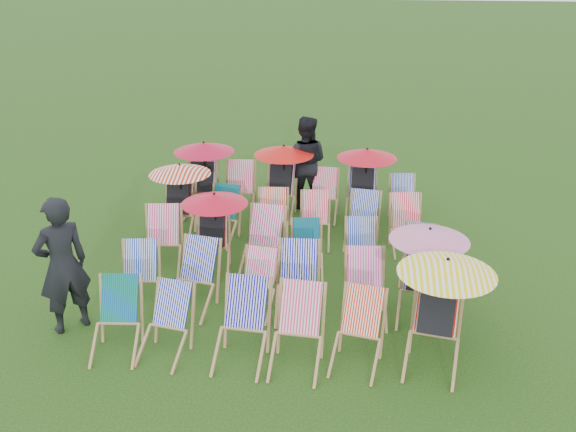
# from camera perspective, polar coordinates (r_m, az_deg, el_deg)

# --- Properties ---
(ground) EXTENTS (100.00, 100.00, 0.00)m
(ground) POSITION_cam_1_polar(r_m,az_deg,el_deg) (10.32, -0.11, -5.20)
(ground) COLOR #17330B
(ground) RESTS_ON ground
(deckchair_0) EXTENTS (0.68, 0.89, 0.92)m
(deckchair_0) POSITION_cam_1_polar(r_m,az_deg,el_deg) (8.61, -15.06, -8.94)
(deckchair_0) COLOR #9B7348
(deckchair_0) RESTS_ON ground
(deckchair_1) EXTENTS (0.72, 0.90, 0.88)m
(deckchair_1) POSITION_cam_1_polar(r_m,az_deg,el_deg) (8.43, -10.87, -9.43)
(deckchair_1) COLOR #9B7348
(deckchair_1) RESTS_ON ground
(deckchair_2) EXTENTS (0.72, 0.95, 0.98)m
(deckchair_2) POSITION_cam_1_polar(r_m,az_deg,el_deg) (8.17, -4.15, -9.73)
(deckchair_2) COLOR #9B7348
(deckchair_2) RESTS_ON ground
(deckchair_3) EXTENTS (0.71, 0.94, 0.97)m
(deckchair_3) POSITION_cam_1_polar(r_m,az_deg,el_deg) (8.05, 0.82, -10.24)
(deckchair_3) COLOR #9B7348
(deckchair_3) RESTS_ON ground
(deckchair_4) EXTENTS (0.76, 0.94, 0.91)m
(deckchair_4) POSITION_cam_1_polar(r_m,az_deg,el_deg) (8.14, 6.25, -10.26)
(deckchair_4) COLOR #9B7348
(deckchair_4) RESTS_ON ground
(deckchair_5) EXTENTS (1.20, 1.28, 1.42)m
(deckchair_5) POSITION_cam_1_polar(r_m,az_deg,el_deg) (8.15, 13.19, -8.29)
(deckchair_5) COLOR #9B7348
(deckchair_5) RESTS_ON ground
(deckchair_6) EXTENTS (0.70, 0.89, 0.90)m
(deckchair_6) POSITION_cam_1_polar(r_m,az_deg,el_deg) (9.53, -13.16, -5.42)
(deckchair_6) COLOR #9B7348
(deckchair_6) RESTS_ON ground
(deckchair_7) EXTENTS (0.77, 0.97, 0.95)m
(deckchair_7) POSITION_cam_1_polar(r_m,az_deg,el_deg) (9.33, -8.46, -5.48)
(deckchair_7) COLOR #9B7348
(deckchair_7) RESTS_ON ground
(deckchair_8) EXTENTS (0.66, 0.84, 0.84)m
(deckchair_8) POSITION_cam_1_polar(r_m,az_deg,el_deg) (9.21, -2.85, -6.07)
(deckchair_8) COLOR #9B7348
(deckchair_8) RESTS_ON ground
(deckchair_9) EXTENTS (0.68, 0.93, 0.98)m
(deckchair_9) POSITION_cam_1_polar(r_m,az_deg,el_deg) (9.09, 0.89, -5.96)
(deckchair_9) COLOR #9B7348
(deckchair_9) RESTS_ON ground
(deckchair_10) EXTENTS (0.67, 0.89, 0.92)m
(deckchair_10) POSITION_cam_1_polar(r_m,az_deg,el_deg) (9.08, 6.94, -6.40)
(deckchair_10) COLOR #9B7348
(deckchair_10) RESTS_ON ground
(deckchair_11) EXTENTS (1.11, 1.17, 1.31)m
(deckchair_11) POSITION_cam_1_polar(r_m,az_deg,el_deg) (9.13, 11.91, -4.90)
(deckchair_11) COLOR #9B7348
(deckchair_11) RESTS_ON ground
(deckchair_12) EXTENTS (0.75, 0.97, 0.97)m
(deckchair_12) POSITION_cam_1_polar(r_m,az_deg,el_deg) (10.47, -11.18, -2.26)
(deckchair_12) COLOR #9B7348
(deckchair_12) RESTS_ON ground
(deckchair_13) EXTENTS (1.06, 1.14, 1.26)m
(deckchair_13) POSITION_cam_1_polar(r_m,az_deg,el_deg) (10.29, -6.71, -1.31)
(deckchair_13) COLOR #9B7348
(deckchair_13) RESTS_ON ground
(deckchair_14) EXTENTS (0.75, 0.97, 0.98)m
(deckchair_14) POSITION_cam_1_polar(r_m,az_deg,el_deg) (10.24, -2.31, -2.39)
(deckchair_14) COLOR #9B7348
(deckchair_14) RESTS_ON ground
(deckchair_15) EXTENTS (0.61, 0.80, 0.82)m
(deckchair_15) POSITION_cam_1_polar(r_m,az_deg,el_deg) (10.18, 1.68, -3.06)
(deckchair_15) COLOR #9B7348
(deckchair_15) RESTS_ON ground
(deckchair_16) EXTENTS (0.64, 0.84, 0.85)m
(deckchair_16) POSITION_cam_1_polar(r_m,az_deg,el_deg) (10.18, 6.64, -3.09)
(deckchair_16) COLOR #9B7348
(deckchair_16) RESTS_ON ground
(deckchair_17) EXTENTS (0.64, 0.82, 0.82)m
(deckchair_17) POSITION_cam_1_polar(r_m,az_deg,el_deg) (10.21, 11.53, -3.46)
(deckchair_17) COLOR #9B7348
(deckchair_17) RESTS_ON ground
(deckchair_18) EXTENTS (1.09, 1.14, 1.30)m
(deckchair_18) POSITION_cam_1_polar(r_m,az_deg,el_deg) (11.58, -9.77, 1.50)
(deckchair_18) COLOR #9B7348
(deckchair_18) RESTS_ON ground
(deckchair_19) EXTENTS (0.74, 0.93, 0.92)m
(deckchair_19) POSITION_cam_1_polar(r_m,az_deg,el_deg) (11.36, -6.03, 0.03)
(deckchair_19) COLOR #9B7348
(deckchair_19) RESTS_ON ground
(deckchair_20) EXTENTS (0.64, 0.85, 0.88)m
(deckchair_20) POSITION_cam_1_polar(r_m,az_deg,el_deg) (11.23, -1.39, -0.22)
(deckchair_20) COLOR #9B7348
(deckchair_20) RESTS_ON ground
(deckchair_21) EXTENTS (0.60, 0.82, 0.86)m
(deckchair_21) POSITION_cam_1_polar(r_m,az_deg,el_deg) (11.18, 2.39, -0.41)
(deckchair_21) COLOR #9B7348
(deckchair_21) RESTS_ON ground
(deckchair_22) EXTENTS (0.68, 0.88, 0.88)m
(deckchair_22) POSITION_cam_1_polar(r_m,az_deg,el_deg) (11.21, 6.65, -0.43)
(deckchair_22) COLOR #9B7348
(deckchair_22) RESTS_ON ground
(deckchair_23) EXTENTS (0.70, 0.89, 0.90)m
(deckchair_23) POSITION_cam_1_polar(r_m,az_deg,el_deg) (11.12, 10.63, -0.83)
(deckchair_23) COLOR #9B7348
(deckchair_23) RESTS_ON ground
(deckchair_24) EXTENTS (1.16, 1.22, 1.38)m
(deckchair_24) POSITION_cam_1_polar(r_m,az_deg,el_deg) (12.49, -7.65, 3.49)
(deckchair_24) COLOR #9B7348
(deckchair_24) RESTS_ON ground
(deckchair_25) EXTENTS (0.67, 0.91, 0.96)m
(deckchair_25) POSITION_cam_1_polar(r_m,az_deg,el_deg) (12.44, -4.38, 2.33)
(deckchair_25) COLOR #9B7348
(deckchair_25) RESTS_ON ground
(deckchair_26) EXTENTS (1.14, 1.20, 1.36)m
(deckchair_26) POSITION_cam_1_polar(r_m,az_deg,el_deg) (12.26, -0.65, 3.27)
(deckchair_26) COLOR #9B7348
(deckchair_26) RESTS_ON ground
(deckchair_27) EXTENTS (0.62, 0.84, 0.89)m
(deckchair_27) POSITION_cam_1_polar(r_m,az_deg,el_deg) (12.24, 3.14, 1.83)
(deckchair_27) COLOR #9B7348
(deckchair_27) RESTS_ON ground
(deckchair_28) EXTENTS (1.13, 1.17, 1.34)m
(deckchair_28) POSITION_cam_1_polar(r_m,az_deg,el_deg) (12.21, 6.70, 2.97)
(deckchair_28) COLOR #9B7348
(deckchair_28) RESTS_ON ground
(deckchair_29) EXTENTS (0.59, 0.78, 0.81)m
(deckchair_29) POSITION_cam_1_polar(r_m,az_deg,el_deg) (12.32, 10.23, 1.44)
(deckchair_29) COLOR #9B7348
(deckchair_29) RESTS_ON ground
(person_left) EXTENTS (0.83, 0.83, 1.94)m
(person_left) POSITION_cam_1_polar(r_m,az_deg,el_deg) (9.03, -19.43, -4.15)
(person_left) COLOR black
(person_left) RESTS_ON ground
(person_rear) EXTENTS (0.96, 0.79, 1.85)m
(person_rear) POSITION_cam_1_polar(r_m,az_deg,el_deg) (12.58, 1.53, 4.79)
(person_rear) COLOR black
(person_rear) RESTS_ON ground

